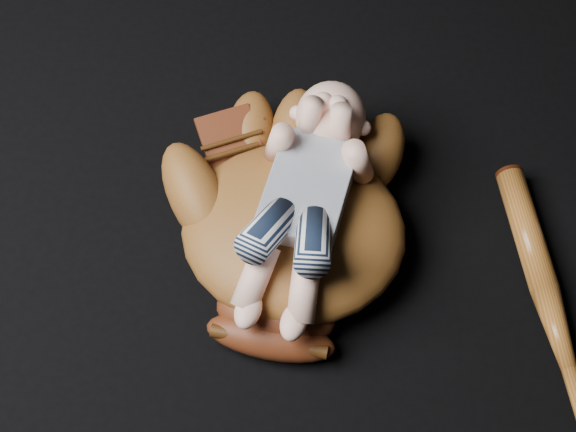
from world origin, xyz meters
The scene contains 3 objects.
baseball_glove centered at (-0.11, -0.04, 0.07)m, with size 0.40×0.46×0.14m, color brown, non-canonical shape.
newborn_baby centered at (-0.10, -0.04, 0.13)m, with size 0.18×0.39×0.16m, color #F6B89E, non-canonical shape.
baseball_bat centered at (0.26, -0.08, 0.02)m, with size 0.04×0.46×0.04m, color #96541D, non-canonical shape.
Camera 1 is at (-0.01, -0.67, 1.16)m, focal length 55.00 mm.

